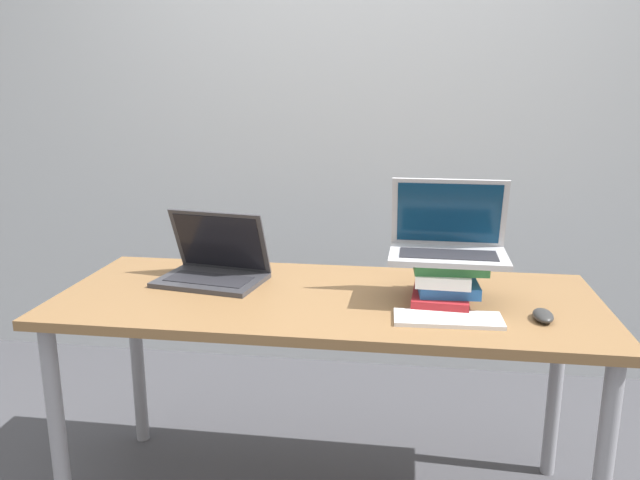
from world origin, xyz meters
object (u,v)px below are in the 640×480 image
object	(u,v)px
book_stack	(445,279)
mouse	(543,316)
laptop_on_books	(448,241)
wireless_keyboard	(448,319)
laptop_left	(214,267)

from	to	relation	value
book_stack	mouse	distance (m)	0.30
laptop_on_books	wireless_keyboard	size ratio (longest dim) A/B	1.15
laptop_on_books	wireless_keyboard	bearing A→B (deg)	-90.52
book_stack	laptop_on_books	size ratio (longest dim) A/B	0.77
laptop_on_books	mouse	xyz separation A→B (m)	(0.26, -0.15, -0.17)
laptop_left	laptop_on_books	xyz separation A→B (m)	(0.77, -0.08, 0.14)
laptop_left	laptop_on_books	world-z (taller)	laptop_on_books
book_stack	wireless_keyboard	distance (m)	0.18
laptop_on_books	laptop_left	bearing A→B (deg)	174.23
laptop_left	mouse	size ratio (longest dim) A/B	3.77
book_stack	laptop_on_books	world-z (taller)	laptop_on_books
wireless_keyboard	laptop_left	bearing A→B (deg)	160.74
laptop_on_books	mouse	world-z (taller)	laptop_on_books
wireless_keyboard	mouse	bearing A→B (deg)	9.28
laptop_left	book_stack	distance (m)	0.77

